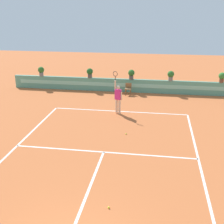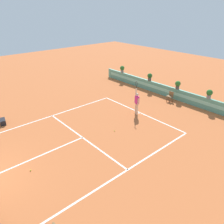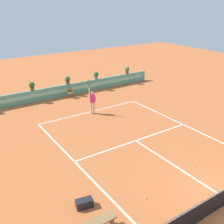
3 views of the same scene
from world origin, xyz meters
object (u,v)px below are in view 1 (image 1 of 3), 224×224
tennis_ball_mid_court (109,208)px  potted_plant_far_left (41,71)px  ball_kid_chair (128,88)px  tennis_ball_near_baseline (126,134)px  potted_plant_centre (131,74)px  potted_plant_far_right (222,77)px  potted_plant_left (90,72)px  potted_plant_right (171,75)px  tennis_player (118,97)px

tennis_ball_mid_court → potted_plant_far_left: bearing=119.1°
ball_kid_chair → tennis_ball_near_baseline: (0.64, -7.18, -0.44)m
potted_plant_centre → potted_plant_far_left: bearing=180.0°
potted_plant_far_left → potted_plant_centre: same height
tennis_ball_mid_court → potted_plant_far_left: size_ratio=0.09×
ball_kid_chair → tennis_ball_near_baseline: bearing=-84.9°
potted_plant_far_right → potted_plant_left: bearing=180.0°
potted_plant_right → potted_plant_centre: bearing=180.0°
tennis_ball_near_baseline → ball_kid_chair: bearing=95.1°
tennis_player → potted_plant_far_right: bearing=35.6°
potted_plant_left → potted_plant_far_right: (9.67, 0.00, 0.00)m
potted_plant_far_right → potted_plant_right: bearing=180.0°
potted_plant_right → potted_plant_far_left: bearing=180.0°
tennis_ball_near_baseline → tennis_player: bearing=105.4°
tennis_player → tennis_ball_near_baseline: bearing=-74.6°
potted_plant_centre → potted_plant_far_right: same height
potted_plant_right → potted_plant_centre: (-2.89, 0.00, 0.00)m
potted_plant_far_left → potted_plant_far_right: 13.56m
tennis_ball_mid_court → potted_plant_right: potted_plant_right is taller
tennis_ball_near_baseline → tennis_ball_mid_court: (0.09, -5.88, 0.00)m
ball_kid_chair → potted_plant_left: 3.26m
potted_plant_far_right → ball_kid_chair: bearing=-173.7°
ball_kid_chair → tennis_ball_mid_court: (0.74, -13.06, -0.44)m
tennis_player → potted_plant_left: 5.66m
tennis_ball_near_baseline → potted_plant_far_right: size_ratio=0.09×
potted_plant_centre → tennis_player: bearing=-93.9°
potted_plant_centre → tennis_ball_mid_court: bearing=-87.5°
potted_plant_far_left → potted_plant_centre: (7.07, 0.00, 0.00)m
potted_plant_right → potted_plant_far_left: same height
tennis_player → potted_plant_centre: size_ratio=3.57×
potted_plant_far_right → tennis_player: bearing=-144.4°
tennis_player → tennis_ball_mid_court: (0.93, -8.91, -1.02)m
tennis_ball_mid_court → potted_plant_far_right: (5.89, 13.79, 1.38)m
tennis_player → potted_plant_right: size_ratio=3.57×
potted_plant_left → tennis_ball_mid_court: bearing=-74.7°
tennis_player → potted_plant_far_right: (6.82, 4.88, 0.36)m
potted_plant_left → potted_plant_far_right: same height
tennis_ball_near_baseline → potted_plant_centre: size_ratio=0.09×
ball_kid_chair → potted_plant_centre: size_ratio=1.17×
tennis_ball_near_baseline → potted_plant_right: potted_plant_right is taller
potted_plant_right → tennis_player: bearing=-123.4°
potted_plant_centre → potted_plant_far_right: size_ratio=1.00×
ball_kid_chair → potted_plant_left: bearing=166.5°
tennis_ball_mid_court → potted_plant_centre: size_ratio=0.09×
tennis_ball_mid_court → potted_plant_right: 14.04m
potted_plant_right → potted_plant_far_right: 3.60m
tennis_ball_mid_court → tennis_ball_near_baseline: bearing=90.9°
potted_plant_far_left → potted_plant_far_right: bearing=0.0°
potted_plant_centre → potted_plant_right: bearing=0.0°
tennis_player → tennis_ball_mid_court: bearing=-84.0°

